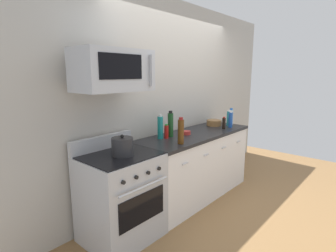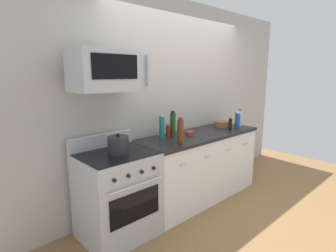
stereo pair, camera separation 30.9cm
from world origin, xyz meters
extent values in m
plane|color=olive|center=(0.00, 0.00, 0.00)|extent=(5.98, 5.98, 0.00)
cube|color=#B7B2A8|center=(0.00, 0.41, 1.35)|extent=(4.98, 0.10, 2.70)
cube|color=white|center=(0.00, 0.00, 0.44)|extent=(1.86, 0.62, 0.88)
cube|color=black|center=(0.00, 0.00, 0.90)|extent=(1.89, 0.65, 0.04)
cube|color=black|center=(0.00, -0.28, 0.05)|extent=(1.86, 0.02, 0.10)
cylinder|color=silver|center=(-0.65, -0.32, 0.72)|extent=(0.10, 0.02, 0.02)
cylinder|color=silver|center=(-0.22, -0.32, 0.72)|extent=(0.10, 0.02, 0.02)
cylinder|color=silver|center=(0.22, -0.32, 0.72)|extent=(0.10, 0.02, 0.02)
cylinder|color=silver|center=(0.65, -0.32, 0.72)|extent=(0.10, 0.02, 0.02)
cube|color=#B7BABF|center=(-1.32, 0.00, 0.46)|extent=(0.76, 0.64, 0.91)
cube|color=black|center=(-1.32, -0.32, 0.45)|extent=(0.58, 0.01, 0.30)
cylinder|color=#B7BABF|center=(-1.32, -0.35, 0.68)|extent=(0.61, 0.02, 0.02)
cube|color=#B7BABF|center=(-1.32, 0.29, 0.99)|extent=(0.76, 0.06, 0.16)
cube|color=black|center=(-1.32, 0.00, 0.92)|extent=(0.73, 0.61, 0.01)
cylinder|color=black|center=(-1.55, -0.33, 0.79)|extent=(0.04, 0.02, 0.04)
cylinder|color=black|center=(-1.40, -0.33, 0.79)|extent=(0.04, 0.02, 0.04)
cylinder|color=black|center=(-1.25, -0.33, 0.79)|extent=(0.04, 0.02, 0.04)
cylinder|color=black|center=(-1.09, -0.33, 0.79)|extent=(0.04, 0.02, 0.04)
cube|color=#B7BABF|center=(-1.32, 0.05, 1.75)|extent=(0.74, 0.40, 0.40)
cube|color=black|center=(-1.38, -0.15, 1.78)|extent=(0.48, 0.01, 0.22)
cube|color=#B7BABF|center=(-1.02, -0.17, 1.75)|extent=(0.02, 0.04, 0.30)
cylinder|color=#B21914|center=(-0.49, 0.10, 1.00)|extent=(0.05, 0.05, 0.16)
cylinder|color=#19721E|center=(-0.49, 0.10, 1.09)|extent=(0.03, 0.03, 0.02)
cylinder|color=black|center=(0.48, -0.16, 1.00)|extent=(0.05, 0.05, 0.16)
cylinder|color=maroon|center=(0.48, -0.16, 1.09)|extent=(0.03, 0.03, 0.02)
cylinder|color=silver|center=(0.84, -0.08, 1.04)|extent=(0.07, 0.07, 0.24)
cylinder|color=blue|center=(0.84, -0.08, 1.17)|extent=(0.04, 0.04, 0.02)
cylinder|color=#19471E|center=(-0.39, 0.12, 1.07)|extent=(0.07, 0.07, 0.30)
cylinder|color=black|center=(-0.39, 0.12, 1.24)|extent=(0.05, 0.05, 0.03)
cylinder|color=#197F7A|center=(-0.56, 0.14, 1.06)|extent=(0.07, 0.07, 0.28)
cylinder|color=beige|center=(-0.56, 0.14, 1.21)|extent=(0.05, 0.05, 0.03)
cylinder|color=#59330F|center=(-0.58, -0.20, 1.06)|extent=(0.07, 0.07, 0.28)
cylinder|color=maroon|center=(-0.58, -0.20, 1.22)|extent=(0.05, 0.05, 0.03)
cylinder|color=#1E4CA5|center=(0.65, -0.17, 1.03)|extent=(0.06, 0.06, 0.23)
cylinder|color=silver|center=(0.65, -0.17, 1.16)|extent=(0.04, 0.04, 0.02)
cylinder|color=teal|center=(0.75, -0.09, 1.03)|extent=(0.06, 0.06, 0.22)
cylinder|color=white|center=(0.75, -0.09, 1.16)|extent=(0.04, 0.04, 0.02)
cylinder|color=#B72D28|center=(-0.16, 0.04, 0.94)|extent=(0.11, 0.11, 0.05)
torus|color=#B72D28|center=(-0.16, 0.04, 0.96)|extent=(0.11, 0.11, 0.01)
cylinder|color=#B72D28|center=(-0.16, 0.04, 0.92)|extent=(0.06, 0.06, 0.01)
cylinder|color=brown|center=(0.62, 0.09, 0.96)|extent=(0.23, 0.23, 0.09)
torus|color=brown|center=(0.62, 0.09, 1.00)|extent=(0.23, 0.23, 0.01)
cylinder|color=brown|center=(0.62, 0.09, 0.93)|extent=(0.13, 0.13, 0.01)
cylinder|color=#262628|center=(-1.32, -0.05, 1.01)|extent=(0.21, 0.21, 0.18)
sphere|color=black|center=(-1.32, -0.05, 1.12)|extent=(0.04, 0.04, 0.04)
camera|label=1|loc=(-2.92, -2.05, 1.72)|focal=28.36mm
camera|label=2|loc=(-2.71, -2.27, 1.72)|focal=28.36mm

